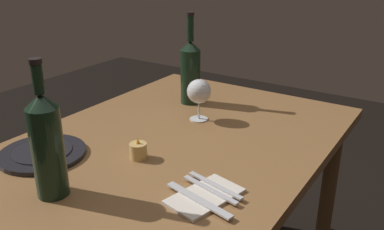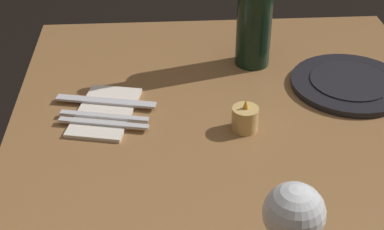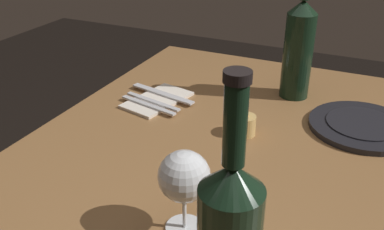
{
  "view_description": "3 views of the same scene",
  "coord_description": "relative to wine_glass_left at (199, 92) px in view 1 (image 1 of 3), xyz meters",
  "views": [
    {
      "loc": [
        0.97,
        0.72,
        1.32
      ],
      "look_at": [
        0.02,
        0.1,
        0.86
      ],
      "focal_mm": 38.87,
      "sensor_mm": 36.0,
      "label": 1
    },
    {
      "loc": [
        -0.77,
        0.15,
        1.39
      ],
      "look_at": [
        0.0,
        0.1,
        0.87
      ],
      "focal_mm": 53.84,
      "sensor_mm": 36.0,
      "label": 2
    },
    {
      "loc": [
        -0.73,
        -0.28,
        1.26
      ],
      "look_at": [
        0.05,
        0.08,
        0.81
      ],
      "focal_mm": 40.92,
      "sensor_mm": 36.0,
      "label": 3
    }
  ],
  "objects": [
    {
      "name": "table_knife",
      "position": [
        0.45,
        0.29,
        -0.09
      ],
      "size": [
        0.06,
        0.21,
        0.0
      ],
      "color": "silver",
      "rests_on": "folded_napkin"
    },
    {
      "name": "votive_candle",
      "position": [
        0.35,
        0.01,
        -0.08
      ],
      "size": [
        0.05,
        0.05,
        0.07
      ],
      "color": "#DBB266",
      "rests_on": "dining_table"
    },
    {
      "name": "dining_table",
      "position": [
        0.21,
        0.03,
        -0.19
      ],
      "size": [
        1.3,
        0.9,
        0.74
      ],
      "color": "olive",
      "rests_on": "ground"
    },
    {
      "name": "dinner_plate",
      "position": [
        0.5,
        -0.24,
        -0.1
      ],
      "size": [
        0.26,
        0.26,
        0.02
      ],
      "color": "black",
      "rests_on": "dining_table"
    },
    {
      "name": "fork_inner",
      "position": [
        0.4,
        0.29,
        -0.09
      ],
      "size": [
        0.05,
        0.18,
        0.0
      ],
      "color": "silver",
      "rests_on": "folded_napkin"
    },
    {
      "name": "wine_glass_left",
      "position": [
        0.0,
        0.0,
        0.0
      ],
      "size": [
        0.09,
        0.09,
        0.15
      ],
      "color": "white",
      "rests_on": "dining_table"
    },
    {
      "name": "folded_napkin",
      "position": [
        0.42,
        0.29,
        -0.1
      ],
      "size": [
        0.21,
        0.15,
        0.01
      ],
      "color": "silver",
      "rests_on": "dining_table"
    },
    {
      "name": "fork_outer",
      "position": [
        0.37,
        0.29,
        -0.09
      ],
      "size": [
        0.05,
        0.18,
        0.0
      ],
      "color": "silver",
      "rests_on": "folded_napkin"
    },
    {
      "name": "wine_bottle",
      "position": [
        -0.14,
        -0.13,
        0.03
      ],
      "size": [
        0.08,
        0.08,
        0.36
      ],
      "color": "black",
      "rests_on": "dining_table"
    },
    {
      "name": "wine_bottle_second",
      "position": [
        0.62,
        -0.04,
        0.03
      ],
      "size": [
        0.08,
        0.08,
        0.35
      ],
      "color": "black",
      "rests_on": "dining_table"
    }
  ]
}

